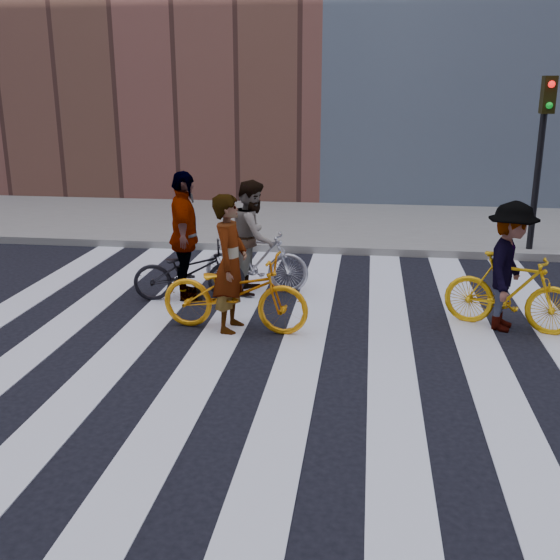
% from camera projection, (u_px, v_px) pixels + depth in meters
% --- Properties ---
extents(ground, '(100.00, 100.00, 0.00)m').
position_uv_depth(ground, '(256.00, 352.00, 8.06)').
color(ground, black).
rests_on(ground, ground).
extents(sidewalk_far, '(100.00, 5.00, 0.15)m').
position_uv_depth(sidewalk_far, '(311.00, 224.00, 15.16)').
color(sidewalk_far, gray).
rests_on(sidewalk_far, ground).
extents(zebra_crosswalk, '(8.25, 10.00, 0.01)m').
position_uv_depth(zebra_crosswalk, '(256.00, 352.00, 8.06)').
color(zebra_crosswalk, white).
rests_on(zebra_crosswalk, ground).
extents(traffic_signal, '(0.22, 0.42, 3.33)m').
position_uv_depth(traffic_signal, '(543.00, 136.00, 11.89)').
color(traffic_signal, black).
rests_on(traffic_signal, ground).
extents(bike_yellow_left, '(2.06, 0.89, 1.05)m').
position_uv_depth(bike_yellow_left, '(235.00, 293.00, 8.66)').
color(bike_yellow_left, '#FF9C0E').
rests_on(bike_yellow_left, ground).
extents(bike_silver_mid, '(1.66, 0.49, 0.99)m').
position_uv_depth(bike_silver_mid, '(256.00, 261.00, 10.34)').
color(bike_silver_mid, '#B2B2BD').
rests_on(bike_silver_mid, ground).
extents(bike_yellow_right, '(1.80, 1.04, 1.04)m').
position_uv_depth(bike_yellow_right, '(510.00, 292.00, 8.70)').
color(bike_yellow_right, '#FFB50E').
rests_on(bike_yellow_right, ground).
extents(bike_dark_rear, '(1.78, 1.01, 0.89)m').
position_uv_depth(bike_dark_rear, '(189.00, 271.00, 9.96)').
color(bike_dark_rear, black).
rests_on(bike_dark_rear, ground).
extents(rider_left, '(0.50, 0.71, 1.84)m').
position_uv_depth(rider_left, '(230.00, 264.00, 8.56)').
color(rider_left, slate).
rests_on(rider_left, ground).
extents(rider_mid, '(0.69, 0.87, 1.77)m').
position_uv_depth(rider_mid, '(253.00, 237.00, 10.23)').
color(rider_mid, slate).
rests_on(rider_mid, ground).
extents(rider_right, '(0.98, 1.27, 1.73)m').
position_uv_depth(rider_right, '(509.00, 267.00, 8.61)').
color(rider_right, slate).
rests_on(rider_right, ground).
extents(rider_rear, '(0.76, 1.23, 1.96)m').
position_uv_depth(rider_rear, '(185.00, 237.00, 9.82)').
color(rider_rear, slate).
rests_on(rider_rear, ground).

